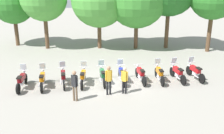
% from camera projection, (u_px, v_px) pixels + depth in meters
% --- Properties ---
extents(ground_plane, '(80.00, 80.00, 0.00)m').
position_uv_depth(ground_plane, '(112.00, 83.00, 16.82)').
color(ground_plane, gray).
extents(motorcycle_0, '(0.62, 2.19, 1.37)m').
position_uv_depth(motorcycle_0, '(22.00, 80.00, 15.87)').
color(motorcycle_0, black).
rests_on(motorcycle_0, ground_plane).
extents(motorcycle_1, '(0.62, 2.19, 1.37)m').
position_uv_depth(motorcycle_1, '(42.00, 79.00, 16.02)').
color(motorcycle_1, black).
rests_on(motorcycle_1, ground_plane).
extents(motorcycle_2, '(0.64, 2.18, 1.37)m').
position_uv_depth(motorcycle_2, '(63.00, 77.00, 16.37)').
color(motorcycle_2, black).
rests_on(motorcycle_2, ground_plane).
extents(motorcycle_3, '(0.62, 2.19, 1.37)m').
position_uv_depth(motorcycle_3, '(83.00, 77.00, 16.42)').
color(motorcycle_3, black).
rests_on(motorcycle_3, ground_plane).
extents(motorcycle_4, '(0.62, 2.18, 1.37)m').
position_uv_depth(motorcycle_4, '(102.00, 75.00, 16.64)').
color(motorcycle_4, black).
rests_on(motorcycle_4, ground_plane).
extents(motorcycle_5, '(0.62, 2.19, 1.37)m').
position_uv_depth(motorcycle_5, '(122.00, 74.00, 16.81)').
color(motorcycle_5, black).
rests_on(motorcycle_5, ground_plane).
extents(motorcycle_6, '(0.62, 2.18, 0.99)m').
position_uv_depth(motorcycle_6, '(140.00, 74.00, 16.90)').
color(motorcycle_6, black).
rests_on(motorcycle_6, ground_plane).
extents(motorcycle_7, '(0.62, 2.19, 1.37)m').
position_uv_depth(motorcycle_7, '(159.00, 74.00, 16.95)').
color(motorcycle_7, black).
rests_on(motorcycle_7, ground_plane).
extents(motorcycle_8, '(0.69, 2.17, 1.37)m').
position_uv_depth(motorcycle_8, '(177.00, 73.00, 17.11)').
color(motorcycle_8, black).
rests_on(motorcycle_8, ground_plane).
extents(motorcycle_9, '(0.74, 2.16, 1.37)m').
position_uv_depth(motorcycle_9, '(195.00, 71.00, 17.33)').
color(motorcycle_9, black).
rests_on(motorcycle_9, ground_plane).
extents(person_0, '(0.41, 0.26, 1.73)m').
position_uv_depth(person_0, '(109.00, 78.00, 14.86)').
color(person_0, black).
rests_on(person_0, ground_plane).
extents(person_1, '(0.40, 0.30, 1.75)m').
position_uv_depth(person_1, '(75.00, 83.00, 14.11)').
color(person_1, brown).
rests_on(person_1, ground_plane).
extents(person_2, '(0.40, 0.27, 1.60)m').
position_uv_depth(person_2, '(125.00, 79.00, 15.03)').
color(person_2, black).
rests_on(person_2, ground_plane).
extents(tree_0, '(3.95, 3.95, 6.05)m').
position_uv_depth(tree_0, '(13.00, 3.00, 24.42)').
color(tree_0, brown).
rests_on(tree_0, ground_plane).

